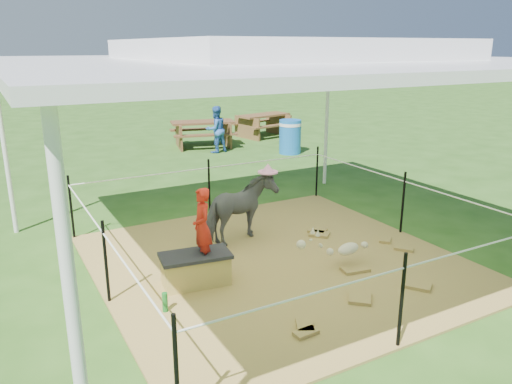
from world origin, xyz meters
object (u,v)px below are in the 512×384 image
picnic_table_far (263,125)px  foal (348,247)px  woman (202,219)px  pony (241,210)px  trash_barrel (290,137)px  picnic_table_near (203,134)px  straw_bale (196,270)px  distant_person (216,129)px  green_bottle (165,302)px

picnic_table_far → foal: bearing=-124.7°
woman → pony: size_ratio=0.82×
trash_barrel → picnic_table_near: 2.64m
straw_bale → picnic_table_far: 10.53m
woman → distant_person: (3.45, 7.15, -0.22)m
woman → picnic_table_far: size_ratio=0.55×
picnic_table_near → woman: bearing=-99.2°
picnic_table_near → trash_barrel: bearing=-36.1°
woman → picnic_table_far: woman is taller
green_bottle → picnic_table_near: bearing=64.3°
pony → straw_bale: bearing=113.8°
foal → picnic_table_far: size_ratio=0.55×
foal → distant_person: 7.80m
pony → distant_person: (2.43, 6.18, 0.12)m
green_bottle → distant_person: (4.10, 7.60, 0.49)m
green_bottle → distant_person: distant_person is taller
straw_bale → picnic_table_near: 8.82m
green_bottle → picnic_table_near: size_ratio=0.12×
straw_bale → green_bottle: bearing=-140.7°
foal → picnic_table_far: picnic_table_far is taller
green_bottle → pony: pony is taller
woman → trash_barrel: size_ratio=1.04×
trash_barrel → picnic_table_far: (0.68, 2.66, -0.10)m
picnic_table_near → picnic_table_far: 2.46m
picnic_table_near → picnic_table_far: (2.37, 0.64, -0.01)m
trash_barrel → picnic_table_near: bearing=130.0°
distant_person → woman: bearing=53.9°
pony → distant_person: size_ratio=0.91×
picnic_table_far → distant_person: bearing=-158.1°
straw_bale → picnic_table_far: picnic_table_far is taller
green_bottle → distant_person: bearing=61.7°
trash_barrel → picnic_table_near: size_ratio=0.51×
foal → trash_barrel: (3.29, 6.53, 0.16)m
woman → trash_barrel: (5.15, 6.05, -0.40)m
foal → distant_person: bearing=64.5°
woman → trash_barrel: 7.95m
green_bottle → foal: foal is taller
picnic_table_far → distant_person: size_ratio=1.36×
green_bottle → picnic_table_far: 11.22m
woman → green_bottle: bearing=-47.2°
woman → picnic_table_far: bearing=154.3°
straw_bale → foal: (1.96, -0.48, 0.09)m
trash_barrel → picnic_table_near: trash_barrel is taller
green_bottle → straw_bale: bearing=39.3°
woman → pony: (1.02, 0.98, -0.34)m
green_bottle → pony: bearing=40.5°
picnic_table_far → distant_person: 2.86m
distant_person → picnic_table_far: bearing=-157.1°
pony → foal: (0.84, -1.45, -0.22)m
green_bottle → distant_person: size_ratio=0.17×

